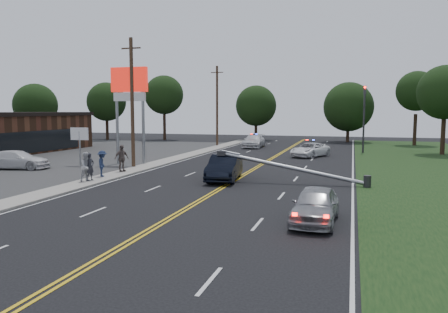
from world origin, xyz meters
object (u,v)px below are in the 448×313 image
(emergency_b, at_px, (254,141))
(bystander_d, at_px, (122,158))
(utility_pole_far, at_px, (217,106))
(waiting_sedan, at_px, (315,205))
(bystander_a, at_px, (90,167))
(emergency_a, at_px, (310,150))
(utility_pole_mid, at_px, (132,103))
(fallen_streetlight, at_px, (300,169))
(crashed_sedan, at_px, (224,168))
(pylon_sign, at_px, (129,92))
(bystander_b, at_px, (87,167))
(parked_car, at_px, (17,160))
(traffic_signal, at_px, (364,113))
(bystander_c, at_px, (102,164))
(small_sign, at_px, (80,137))

(emergency_b, height_order, bystander_d, bystander_d)
(utility_pole_far, xyz_separation_m, waiting_sedan, (15.04, -35.06, -4.37))
(bystander_a, bearing_deg, emergency_a, -18.23)
(utility_pole_mid, bearing_deg, fallen_streetlight, -16.64)
(crashed_sedan, height_order, waiting_sedan, crashed_sedan)
(emergency_b, bearing_deg, utility_pole_far, 169.80)
(pylon_sign, relative_size, crashed_sedan, 1.61)
(bystander_b, bearing_deg, waiting_sedan, -86.44)
(emergency_b, relative_size, bystander_b, 3.01)
(emergency_a, bearing_deg, fallen_streetlight, -63.09)
(emergency_a, relative_size, bystander_d, 2.53)
(pylon_sign, relative_size, fallen_streetlight, 0.85)
(utility_pole_mid, bearing_deg, bystander_b, -84.20)
(parked_car, height_order, bystander_d, bystander_d)
(parked_car, bearing_deg, fallen_streetlight, -104.97)
(parked_car, height_order, bystander_b, bystander_b)
(parked_car, relative_size, bystander_b, 2.70)
(utility_pole_far, xyz_separation_m, bystander_b, (0.75, -29.35, -4.06))
(pylon_sign, relative_size, traffic_signal, 1.13)
(traffic_signal, xyz_separation_m, bystander_c, (-16.92, -23.33, -3.22))
(bystander_c, bearing_deg, emergency_a, -61.18)
(waiting_sedan, height_order, bystander_a, bystander_a)
(small_sign, height_order, waiting_sedan, small_sign)
(parked_car, bearing_deg, bystander_b, -127.92)
(traffic_signal, relative_size, bystander_b, 3.89)
(emergency_a, bearing_deg, bystander_d, -104.30)
(parked_car, height_order, bystander_c, bystander_c)
(utility_pole_mid, relative_size, bystander_d, 5.22)
(pylon_sign, height_order, bystander_c, pylon_sign)
(waiting_sedan, bearing_deg, traffic_signal, 87.59)
(utility_pole_mid, distance_m, bystander_c, 6.75)
(fallen_streetlight, height_order, bystander_c, fallen_streetlight)
(parked_car, bearing_deg, bystander_c, -116.87)
(emergency_b, distance_m, bystander_c, 26.95)
(utility_pole_far, distance_m, bystander_d, 25.20)
(emergency_b, distance_m, bystander_a, 28.61)
(small_sign, bearing_deg, bystander_c, -44.77)
(fallen_streetlight, xyz_separation_m, crashed_sedan, (-4.83, 0.16, -0.10))
(utility_pole_mid, relative_size, bystander_b, 5.52)
(bystander_d, bearing_deg, emergency_b, 17.04)
(crashed_sedan, distance_m, bystander_d, 8.02)
(pylon_sign, relative_size, emergency_b, 1.47)
(utility_pole_mid, bearing_deg, traffic_signal, 45.80)
(waiting_sedan, bearing_deg, utility_pole_far, 115.33)
(utility_pole_mid, height_order, waiting_sedan, utility_pole_mid)
(crashed_sedan, height_order, emergency_a, crashed_sedan)
(pylon_sign, relative_size, emergency_a, 1.65)
(pylon_sign, relative_size, bystander_b, 4.42)
(pylon_sign, distance_m, bystander_b, 10.79)
(utility_pole_far, distance_m, emergency_a, 16.39)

